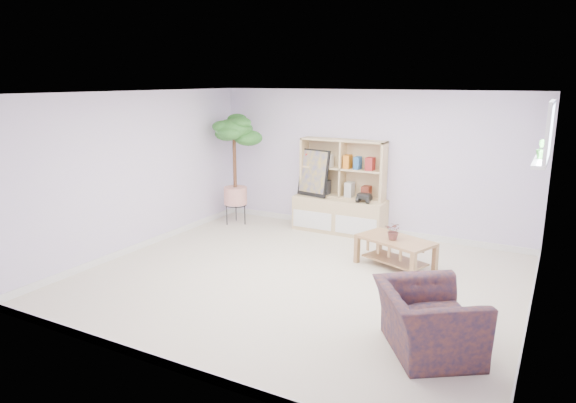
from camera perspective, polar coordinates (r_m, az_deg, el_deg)
The scene contains 14 objects.
floor at distance 6.84m, azimuth 1.28°, elevation -8.57°, with size 5.50×5.00×0.01m, color beige.
ceiling at distance 6.34m, azimuth 1.39°, elevation 11.97°, with size 5.50×5.00×0.01m, color white.
walls at distance 6.49m, azimuth 1.33°, elevation 1.31°, with size 5.51×5.01×2.40m.
baseboard at distance 6.82m, azimuth 1.28°, elevation -8.18°, with size 5.50×5.00×0.10m, color white, non-canonical shape.
window at distance 6.27m, azimuth 27.10°, elevation 6.84°, with size 0.10×0.98×0.68m, color white, non-canonical shape.
window_sill at distance 6.31m, azimuth 26.25°, elevation 4.02°, with size 0.14×1.00×0.04m, color white.
storage_unit at distance 8.72m, azimuth 5.80°, elevation 1.65°, with size 1.58×0.53×1.58m, color tan, non-canonical shape.
poster at distance 8.82m, azimuth 2.87°, elevation 3.19°, with size 0.58×0.13×0.80m, color yellow, non-canonical shape.
toy_truck at distance 8.50m, azimuth 8.45°, elevation 0.46°, with size 0.31×0.21×0.16m, color black, non-canonical shape.
coffee_table at distance 7.30m, azimuth 11.80°, elevation -5.65°, with size 1.03×0.56×0.42m, color olive, non-canonical shape.
table_plant at distance 7.15m, azimuth 11.69°, elevation -3.21°, with size 0.23×0.20×0.26m, color #16511F.
floor_tree at distance 9.20m, azimuth -5.93°, elevation 3.50°, with size 0.73×0.73×1.97m, color #266425, non-canonical shape.
armchair at distance 5.18m, azimuth 15.28°, elevation -12.20°, with size 0.98×0.85×0.73m, color #121B3B.
sill_plant at distance 6.35m, azimuth 26.39°, elevation 5.27°, with size 0.13×0.10×0.23m, color #266425.
Camera 1 is at (2.89, -5.65, 2.56)m, focal length 32.00 mm.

